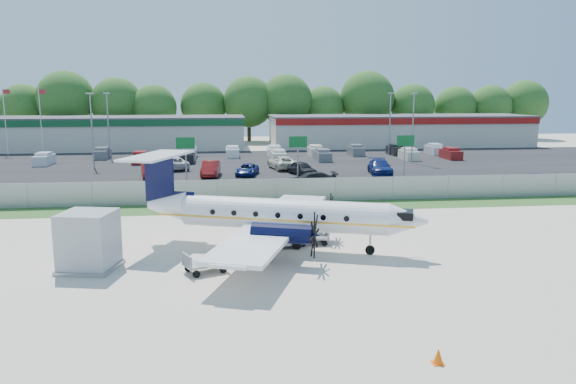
{
  "coord_description": "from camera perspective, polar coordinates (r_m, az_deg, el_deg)",
  "views": [
    {
      "loc": [
        -4.53,
        -32.12,
        9.16
      ],
      "look_at": [
        0.0,
        6.0,
        2.3
      ],
      "focal_mm": 35.0,
      "sensor_mm": 36.0,
      "label": 1
    }
  ],
  "objects": [
    {
      "name": "light_pole_ne",
      "position": [
        74.39,
        12.58,
        6.86
      ],
      "size": [
        0.9,
        0.35,
        9.09
      ],
      "color": "gray",
      "rests_on": "ground"
    },
    {
      "name": "sign_mid",
      "position": [
        55.81,
        1.01,
        4.42
      ],
      "size": [
        1.8,
        0.26,
        5.0
      ],
      "color": "gray",
      "rests_on": "ground"
    },
    {
      "name": "cone_starboard_wing",
      "position": [
        37.48,
        0.01,
        -3.57
      ],
      "size": [
        0.42,
        0.42,
        0.59
      ],
      "color": "#FF5D08",
      "rests_on": "ground"
    },
    {
      "name": "light_pole_sw",
      "position": [
        81.69,
        -17.82,
        6.89
      ],
      "size": [
        0.9,
        0.35,
        9.09
      ],
      "color": "gray",
      "rests_on": "ground"
    },
    {
      "name": "far_parking_rows",
      "position": [
        77.79,
        -3.4,
        3.35
      ],
      "size": [
        56.0,
        10.0,
        1.6
      ],
      "primitive_type": null,
      "color": "gray",
      "rests_on": "ground"
    },
    {
      "name": "building_east",
      "position": [
        99.14,
        11.24,
        6.16
      ],
      "size": [
        44.4,
        12.4,
        5.24
      ],
      "color": "beige",
      "rests_on": "ground"
    },
    {
      "name": "cone_port_wing",
      "position": [
        20.58,
        15.01,
        -15.83
      ],
      "size": [
        0.4,
        0.4,
        0.56
      ],
      "color": "#FF5D08",
      "rests_on": "ground"
    },
    {
      "name": "sign_left",
      "position": [
        55.41,
        -10.36,
        4.22
      ],
      "size": [
        1.8,
        0.26,
        5.0
      ],
      "color": "gray",
      "rests_on": "ground"
    },
    {
      "name": "perimeter_fence",
      "position": [
        47.05,
        -1.15,
        0.15
      ],
      "size": [
        120.0,
        0.06,
        1.99
      ],
      "color": "gray",
      "rests_on": "ground"
    },
    {
      "name": "parked_car_a",
      "position": [
        62.41,
        -13.86,
        1.39
      ],
      "size": [
        2.47,
        4.94,
        1.55
      ],
      "primitive_type": "imported",
      "rotation": [
        0.0,
        0.0,
        0.18
      ],
      "color": "maroon",
      "rests_on": "ground"
    },
    {
      "name": "access_road",
      "position": [
        52.12,
        -1.69,
        0.02
      ],
      "size": [
        170.0,
        8.0,
        0.02
      ],
      "primitive_type": "cube",
      "color": "black",
      "rests_on": "ground"
    },
    {
      "name": "flagpole_east",
      "position": [
        91.1,
        -23.8,
        7.06
      ],
      "size": [
        1.06,
        0.12,
        10.0
      ],
      "color": "white",
      "rests_on": "ground"
    },
    {
      "name": "pushback_tug",
      "position": [
        33.7,
        -0.7,
        -4.53
      ],
      "size": [
        2.6,
        2.02,
        1.31
      ],
      "color": "white",
      "rests_on": "ground"
    },
    {
      "name": "tree_line",
      "position": [
        106.61,
        -4.33,
        5.17
      ],
      "size": [
        112.0,
        6.0,
        14.0
      ],
      "primitive_type": null,
      "color": "#27581A",
      "rests_on": "ground"
    },
    {
      "name": "sign_right",
      "position": [
        58.32,
        11.82,
        4.46
      ],
      "size": [
        1.8,
        0.26,
        5.0
      ],
      "color": "gray",
      "rests_on": "ground"
    },
    {
      "name": "parking_lot",
      "position": [
        72.83,
        -3.16,
        2.9
      ],
      "size": [
        170.0,
        32.0,
        0.02
      ],
      "primitive_type": "cube",
      "color": "black",
      "rests_on": "ground"
    },
    {
      "name": "road_car_east",
      "position": [
        58.05,
        24.34,
        0.14
      ],
      "size": [
        6.12,
        3.63,
        1.6
      ],
      "primitive_type": "imported",
      "rotation": [
        0.0,
        0.0,
        1.75
      ],
      "color": "navy",
      "rests_on": "ground"
    },
    {
      "name": "parked_car_d",
      "position": [
        62.73,
        1.44,
        1.73
      ],
      "size": [
        3.28,
        4.78,
        1.51
      ],
      "primitive_type": "imported",
      "rotation": [
        0.0,
        0.0,
        0.38
      ],
      "color": "black",
      "rests_on": "ground"
    },
    {
      "name": "parked_car_f",
      "position": [
        68.6,
        -11.49,
        2.25
      ],
      "size": [
        4.24,
        6.02,
        1.52
      ],
      "primitive_type": "imported",
      "rotation": [
        0.0,
        0.0,
        3.49
      ],
      "color": "silver",
      "rests_on": "ground"
    },
    {
      "name": "grass_verge",
      "position": [
        45.28,
        -0.9,
        -1.53
      ],
      "size": [
        170.0,
        4.0,
        0.02
      ],
      "primitive_type": "cube",
      "color": "#2D561E",
      "rests_on": "ground"
    },
    {
      "name": "parked_car_g",
      "position": [
        67.57,
        -0.59,
        2.34
      ],
      "size": [
        3.61,
        6.06,
        1.58
      ],
      "primitive_type": "imported",
      "rotation": [
        0.0,
        0.0,
        3.32
      ],
      "color": "beige",
      "rests_on": "ground"
    },
    {
      "name": "baggage_cart_near",
      "position": [
        29.34,
        -8.39,
        -7.12
      ],
      "size": [
        2.42,
        2.0,
        1.1
      ],
      "color": "gray",
      "rests_on": "ground"
    },
    {
      "name": "flagpole_west",
      "position": [
        92.67,
        -26.78,
        6.88
      ],
      "size": [
        1.06,
        0.12,
        10.0
      ],
      "color": "white",
      "rests_on": "ground"
    },
    {
      "name": "ground",
      "position": [
        33.7,
        1.21,
        -5.64
      ],
      "size": [
        170.0,
        170.0,
        0.0
      ],
      "primitive_type": "plane",
      "color": "beige",
      "rests_on": "ground"
    },
    {
      "name": "light_pole_nw",
      "position": [
        71.91,
        -19.32,
        6.43
      ],
      "size": [
        0.9,
        0.35,
        9.09
      ],
      "color": "gray",
      "rests_on": "ground"
    },
    {
      "name": "cone_nose",
      "position": [
        39.29,
        8.58,
        -3.06
      ],
      "size": [
        0.4,
        0.4,
        0.56
      ],
      "color": "#FF5D08",
      "rests_on": "ground"
    },
    {
      "name": "building_west",
      "position": [
        96.31,
        -18.52,
        5.72
      ],
      "size": [
        46.4,
        12.4,
        5.24
      ],
      "color": "beige",
      "rests_on": "ground"
    },
    {
      "name": "light_pole_se",
      "position": [
        83.88,
        10.32,
        7.28
      ],
      "size": [
        0.9,
        0.35,
        9.09
      ],
      "color": "gray",
      "rests_on": "ground"
    },
    {
      "name": "parked_car_b",
      "position": [
        62.42,
        -7.85,
        1.6
      ],
      "size": [
        2.17,
        5.28,
        1.7
      ],
      "primitive_type": "imported",
      "rotation": [
        0.0,
        0.0,
        -0.07
      ],
      "color": "maroon",
      "rests_on": "ground"
    },
    {
      "name": "baggage_cart_far",
      "position": [
        34.29,
        2.49,
        -4.56
      ],
      "size": [
        1.92,
        1.17,
        1.01
      ],
      "color": "gray",
      "rests_on": "ground"
    },
    {
      "name": "parked_car_c",
      "position": [
        62.66,
        -4.17,
        1.7
      ],
      "size": [
        3.08,
        4.96,
        1.28
      ],
      "primitive_type": "imported",
      "rotation": [
        0.0,
        0.0,
        -0.22
      ],
      "color": "navy",
      "rests_on": "ground"
    },
    {
      "name": "road_car_west",
      "position": [
        51.96,
        -21.1,
        -0.71
      ],
      "size": [
        4.82,
        2.61,
        1.33
      ],
      "primitive_type": "imported",
      "rotation": [
        0.0,
        0.0,
        1.74
      ],
      "color": "maroon",
      "rests_on": "ground"
    },
    {
      "name": "road_car_mid",
      "position": [
        54.33,
        2.21,
        0.42
      ],
      "size": [
        5.34,
        2.31,
        1.53
      ],
      "primitive_type": "imported",
      "rotation": [
        0.0,
        0.0,
        -1.54
      ],
      "color": "black",
      "rests_on": "ground"
    },
    {
      "name": "service_container",
      "position": [
        31.09,
        -19.59,
        -4.87
      ],
      "size": [
        3.28,
        3.28,
        3.06
      ],
      "color": "#ACAEB3",
      "rests_on": "ground"
    },
    {
      "name": "parked_car_e",
      "position": [
        64.12,
        9.3,
        1.78
      ],
      "size": [
        3.03,
        5.95,
        1.66
      ],
      "primitive_type": "imported",
      "rotation": [
        0.0,
        0.0,
        -0.13
      ],
      "color": "navy",
      "rests_on": "ground"
    },
    {
      "name": "aircraft",
      "position": [
        32.91,
        -1.07,
        -2.27
      ],
      "size": [
        17.6,
        17.14,
        5.41
      ],
      "color": "white",
      "rests_on": "ground"
    }
  ]
}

